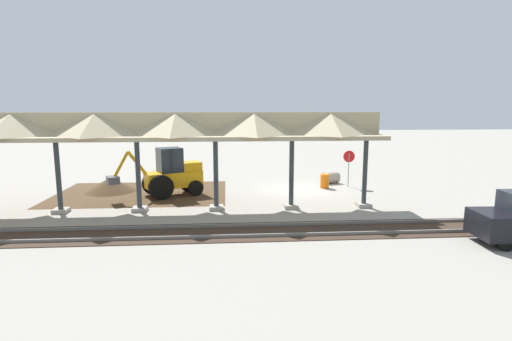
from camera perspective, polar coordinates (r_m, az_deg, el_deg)
ground_plane at (r=25.31m, az=6.12°, el=-2.69°), size 120.00×120.00×0.00m
dirt_work_zone at (r=25.02m, az=-16.01°, el=-3.14°), size 10.05×7.00×0.01m
platform_canopy at (r=19.94m, az=-11.39°, el=6.08°), size 20.31×3.20×4.90m
rail_tracks at (r=17.40m, az=11.10°, el=-8.27°), size 60.00×2.58×0.15m
stop_sign at (r=26.39m, az=13.13°, el=1.37°), size 0.76×0.07×2.36m
backhoe at (r=23.70m, az=-12.06°, el=-0.55°), size 5.23×3.31×2.82m
dirt_mound at (r=26.18m, az=-20.04°, el=-2.81°), size 6.25×6.25×1.71m
concrete_pipe at (r=27.52m, az=10.58°, el=-1.01°), size 1.26×1.08×0.78m
traffic_barrel at (r=25.87m, az=9.78°, el=-1.50°), size 0.56×0.56×0.90m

